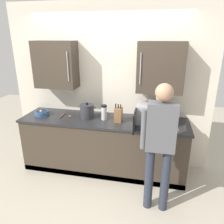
{
  "coord_description": "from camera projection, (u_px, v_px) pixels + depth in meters",
  "views": [
    {
      "loc": [
        0.79,
        -2.25,
        2.14
      ],
      "look_at": [
        0.15,
        0.76,
        1.05
      ],
      "focal_mm": 34.25,
      "sensor_mm": 36.0,
      "label": 1
    }
  ],
  "objects": [
    {
      "name": "stock_pot",
      "position": [
        87.0,
        111.0,
        3.42
      ],
      "size": [
        0.32,
        0.23,
        0.26
      ],
      "color": "#2D2D33",
      "rests_on": "counter_unit"
    },
    {
      "name": "microwave_oven",
      "position": [
        152.0,
        113.0,
        3.23
      ],
      "size": [
        0.53,
        0.74,
        0.28
      ],
      "color": "#B7BABF",
      "rests_on": "counter_unit"
    },
    {
      "name": "person_figure",
      "position": [
        160.0,
        139.0,
        2.52
      ],
      "size": [
        0.44,
        0.59,
        1.67
      ],
      "color": "#282D3D",
      "rests_on": "ground_plane"
    },
    {
      "name": "back_wall_tiled",
      "position": [
        108.0,
        82.0,
        3.53
      ],
      "size": [
        3.38,
        0.44,
        2.67
      ],
      "color": "beige",
      "rests_on": "ground_plane"
    },
    {
      "name": "wooden_spoon",
      "position": [
        66.0,
        116.0,
        3.51
      ],
      "size": [
        0.18,
        0.21,
        0.02
      ],
      "color": "brown",
      "rests_on": "counter_unit"
    },
    {
      "name": "fruit_bowl",
      "position": [
        42.0,
        113.0,
        3.57
      ],
      "size": [
        0.23,
        0.23,
        0.09
      ],
      "color": "#335684",
      "rests_on": "counter_unit"
    },
    {
      "name": "counter_unit",
      "position": [
        104.0,
        144.0,
        3.55
      ],
      "size": [
        2.66,
        0.7,
        0.9
      ],
      "color": "#3D3328",
      "rests_on": "ground_plane"
    },
    {
      "name": "ground_plane",
      "position": [
        90.0,
        201.0,
        2.95
      ],
      "size": [
        9.63,
        9.63,
        0.0
      ],
      "primitive_type": "plane",
      "color": "#B7AD99"
    },
    {
      "name": "knife_block",
      "position": [
        118.0,
        115.0,
        3.27
      ],
      "size": [
        0.11,
        0.15,
        0.29
      ],
      "color": "brown",
      "rests_on": "counter_unit"
    },
    {
      "name": "thermos_flask",
      "position": [
        104.0,
        112.0,
        3.34
      ],
      "size": [
        0.09,
        0.09,
        0.24
      ],
      "color": "#B7BABF",
      "rests_on": "counter_unit"
    }
  ]
}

